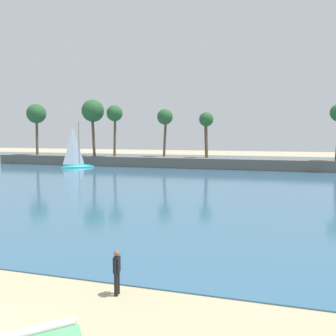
% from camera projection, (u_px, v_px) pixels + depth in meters
% --- Properties ---
extents(sea, '(220.00, 93.33, 0.06)m').
position_uv_depth(sea, '(240.00, 173.00, 60.22)').
color(sea, '#33607F').
rests_on(sea, ground).
extents(palm_headland, '(95.45, 6.00, 13.32)m').
position_uv_depth(palm_headland, '(236.00, 150.00, 66.66)').
color(palm_headland, '#605B54').
rests_on(palm_headland, ground).
extents(person_at_waterline, '(0.25, 0.54, 1.67)m').
position_uv_depth(person_at_waterline, '(117.00, 271.00, 14.53)').
color(person_at_waterline, black).
rests_on(person_at_waterline, ground).
extents(sailboat_near_shore, '(5.42, 5.54, 8.65)m').
position_uv_depth(sailboat_near_shore, '(77.00, 163.00, 68.69)').
color(sailboat_near_shore, teal).
rests_on(sailboat_near_shore, sea).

